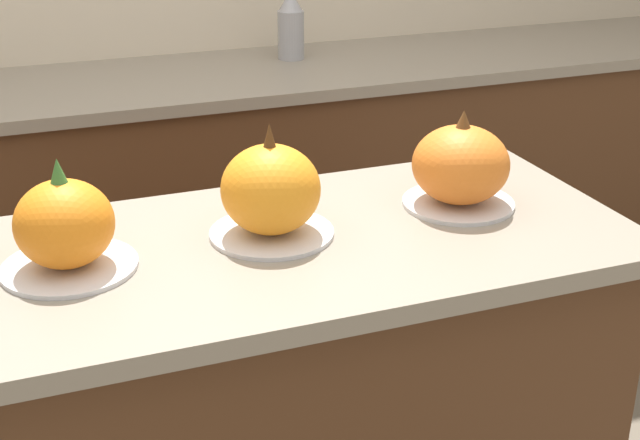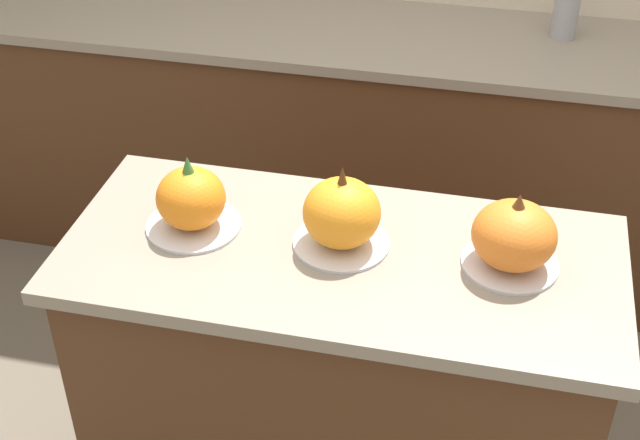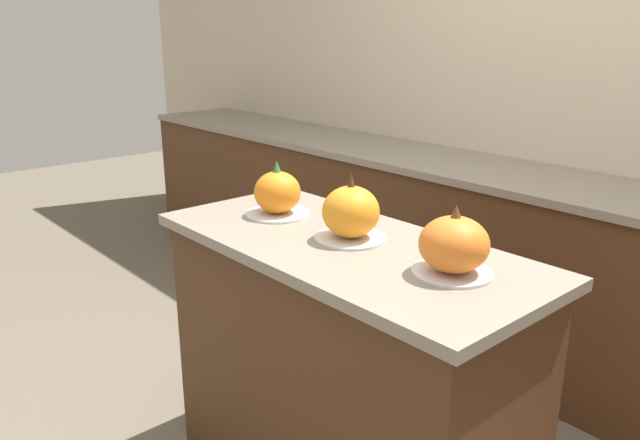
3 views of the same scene
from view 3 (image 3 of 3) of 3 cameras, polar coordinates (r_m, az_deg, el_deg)
The scene contains 6 objects.
wall_back at distance 3.09m, azimuth 24.20°, elevation 10.45°, with size 8.00×0.06×2.50m.
kitchen_island at distance 2.09m, azimuth 2.09°, elevation -13.87°, with size 1.27×0.58×0.92m.
back_counter at distance 2.98m, azimuth 19.61°, elevation -5.04°, with size 6.00×0.60×0.91m.
pumpkin_cake_left at distance 2.14m, azimuth -3.92°, elevation 2.37°, with size 0.22×0.22×0.19m.
pumpkin_cake_center at distance 1.89m, azimuth 2.83°, elevation 0.59°, with size 0.22×0.22×0.21m.
pumpkin_cake_right at distance 1.66m, azimuth 12.14°, elevation -2.34°, with size 0.21×0.21×0.19m.
Camera 3 is at (1.29, -1.23, 1.54)m, focal length 35.00 mm.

